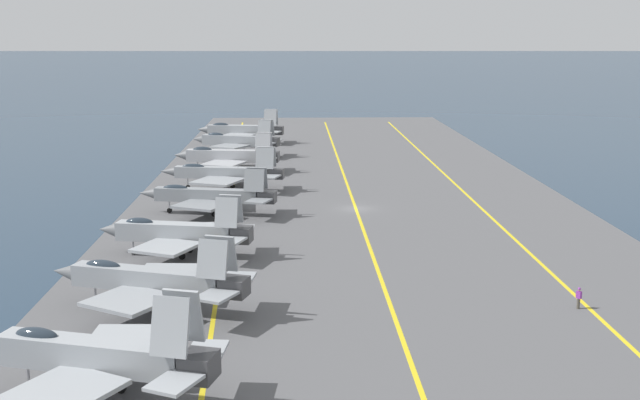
{
  "coord_description": "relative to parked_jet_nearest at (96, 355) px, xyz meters",
  "views": [
    {
      "loc": [
        -94.44,
        7.42,
        21.13
      ],
      "look_at": [
        -6.74,
        4.56,
        2.9
      ],
      "focal_mm": 45.0,
      "sensor_mm": 36.0,
      "label": 1
    }
  ],
  "objects": [
    {
      "name": "ground_plane",
      "position": [
        51.2,
        -18.79,
        -3.18
      ],
      "size": [
        2000.0,
        2000.0,
        0.0
      ],
      "primitive_type": "plane",
      "color": "#23384C"
    },
    {
      "name": "carrier_deck",
      "position": [
        51.2,
        -18.79,
        -2.98
      ],
      "size": [
        215.02,
        55.4,
        0.4
      ],
      "primitive_type": "cube",
      "color": "#565659",
      "rests_on": "ground"
    },
    {
      "name": "deck_stripe_foul_line",
      "position": [
        51.2,
        -34.02,
        -2.78
      ],
      "size": [
        193.52,
        0.58,
        0.01
      ],
      "primitive_type": "cube",
      "rotation": [
        0.0,
        0.0,
        0.0
      ],
      "color": "yellow",
      "rests_on": "carrier_deck"
    },
    {
      "name": "deck_stripe_centerline",
      "position": [
        51.2,
        -18.79,
        -2.78
      ],
      "size": [
        193.52,
        0.36,
        0.01
      ],
      "primitive_type": "cube",
      "color": "yellow",
      "rests_on": "carrier_deck"
    },
    {
      "name": "deck_stripe_edge_line",
      "position": [
        51.2,
        -3.55,
        -2.78
      ],
      "size": [
        193.33,
        9.22,
        0.01
      ],
      "primitive_type": "cube",
      "rotation": [
        0.0,
        0.0,
        0.05
      ],
      "color": "yellow",
      "rests_on": "carrier_deck"
    },
    {
      "name": "parked_jet_nearest",
      "position": [
        0.0,
        0.0,
        0.0
      ],
      "size": [
        13.25,
        15.27,
        6.92
      ],
      "color": "#9EA3A8",
      "rests_on": "carrier_deck"
    },
    {
      "name": "parked_jet_second",
      "position": [
        15.16,
        -0.51,
        -0.26
      ],
      "size": [
        12.61,
        16.24,
        6.19
      ],
      "color": "#93999E",
      "rests_on": "carrier_deck"
    },
    {
      "name": "parked_jet_third",
      "position": [
        30.82,
        -0.26,
        -0.49
      ],
      "size": [
        12.55,
        15.09,
        5.98
      ],
      "color": "#9EA3A8",
      "rests_on": "carrier_deck"
    },
    {
      "name": "parked_jet_fourth",
      "position": [
        48.56,
        -1.55,
        -0.51
      ],
      "size": [
        12.05,
        16.55,
        5.67
      ],
      "color": "gray",
      "rests_on": "carrier_deck"
    },
    {
      "name": "parked_jet_fifth",
      "position": [
        63.41,
        -2.02,
        -0.41
      ],
      "size": [
        13.89,
        17.1,
        5.97
      ],
      "color": "#93999E",
      "rests_on": "carrier_deck"
    },
    {
      "name": "parked_jet_sixth",
      "position": [
        78.37,
        -1.26,
        -0.37
      ],
      "size": [
        13.72,
        16.43,
        6.07
      ],
      "color": "#A8AAAF",
      "rests_on": "carrier_deck"
    },
    {
      "name": "parked_jet_seventh",
      "position": [
        94.67,
        -1.5,
        -0.14
      ],
      "size": [
        12.28,
        15.92,
        6.38
      ],
      "color": "gray",
      "rests_on": "carrier_deck"
    },
    {
      "name": "parked_jet_eighth",
      "position": [
        111.11,
        -1.3,
        -0.23
      ],
      "size": [
        12.62,
        16.94,
        6.56
      ],
      "color": "#9EA3A8",
      "rests_on": "carrier_deck"
    },
    {
      "name": "crew_purple_vest",
      "position": [
        14.74,
        -33.15,
        -1.85
      ],
      "size": [
        0.46,
        0.44,
        1.7
      ],
      "color": "#4C473D",
      "rests_on": "carrier_deck"
    }
  ]
}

